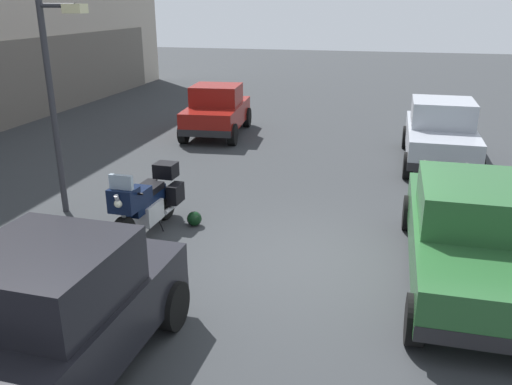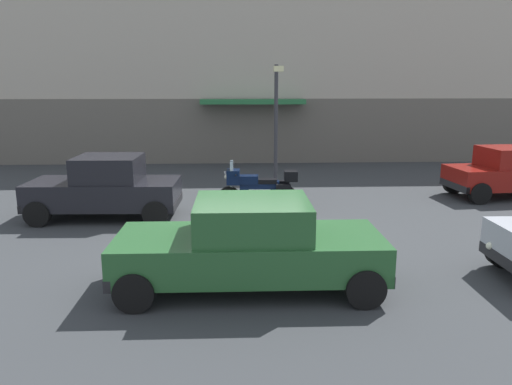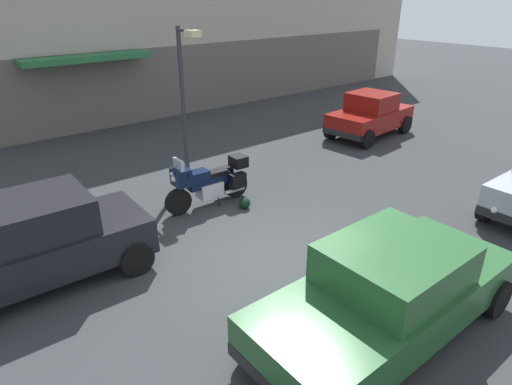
{
  "view_description": "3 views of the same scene",
  "coord_description": "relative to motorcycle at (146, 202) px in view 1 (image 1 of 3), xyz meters",
  "views": [
    {
      "loc": [
        -7.7,
        -0.89,
        3.98
      ],
      "look_at": [
        0.76,
        1.19,
        0.84
      ],
      "focal_mm": 37.17,
      "sensor_mm": 36.0,
      "label": 1
    },
    {
      "loc": [
        -0.3,
        -10.25,
        3.47
      ],
      "look_at": [
        0.21,
        0.98,
        0.96
      ],
      "focal_mm": 34.46,
      "sensor_mm": 36.0,
      "label": 2
    },
    {
      "loc": [
        -4.85,
        -5.14,
        4.8
      ],
      "look_at": [
        0.32,
        1.22,
        1.03
      ],
      "focal_mm": 30.81,
      "sensor_mm": 36.0,
      "label": 3
    }
  ],
  "objects": [
    {
      "name": "helmet",
      "position": [
        0.54,
        -0.7,
        -0.48
      ],
      "size": [
        0.28,
        0.28,
        0.28
      ],
      "primitive_type": "sphere",
      "color": "black",
      "rests_on": "ground"
    },
    {
      "name": "motorcycle",
      "position": [
        0.0,
        0.0,
        0.0
      ],
      "size": [
        2.26,
        0.78,
        1.36
      ],
      "rotation": [
        0.0,
        0.0,
        3.1
      ],
      "color": "black",
      "rests_on": "ground"
    },
    {
      "name": "car_wagon_end",
      "position": [
        5.92,
        -5.45,
        0.19
      ],
      "size": [
        3.89,
        1.81,
        1.64
      ],
      "rotation": [
        0.0,
        0.0,
        3.13
      ],
      "color": "#9EA3AD",
      "rests_on": "ground"
    },
    {
      "name": "car_sedan_far",
      "position": [
        -0.45,
        -5.43,
        0.16
      ],
      "size": [
        4.59,
        1.93,
        1.56
      ],
      "rotation": [
        0.0,
        0.0,
        -0.01
      ],
      "color": "#235128",
      "rests_on": "ground"
    },
    {
      "name": "ground_plane",
      "position": [
        -0.41,
        -3.13,
        -0.62
      ],
      "size": [
        80.0,
        80.0,
        0.0
      ],
      "primitive_type": "plane",
      "color": "#2D3033"
    },
    {
      "name": "streetlamp_curbside",
      "position": [
        0.62,
        1.92,
        1.88
      ],
      "size": [
        0.28,
        0.94,
        4.02
      ],
      "color": "#2D2D33",
      "rests_on": "ground"
    },
    {
      "name": "car_compact_side",
      "position": [
        7.63,
        1.12,
        0.15
      ],
      "size": [
        3.57,
        1.97,
        1.56
      ],
      "rotation": [
        0.0,
        0.0,
        0.09
      ],
      "color": "maroon",
      "rests_on": "ground"
    },
    {
      "name": "car_hatchback_near",
      "position": [
        -4.05,
        -0.75,
        0.19
      ],
      "size": [
        3.92,
        1.89,
        1.64
      ],
      "rotation": [
        0.0,
        0.0,
        3.11
      ],
      "color": "black",
      "rests_on": "ground"
    }
  ]
}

